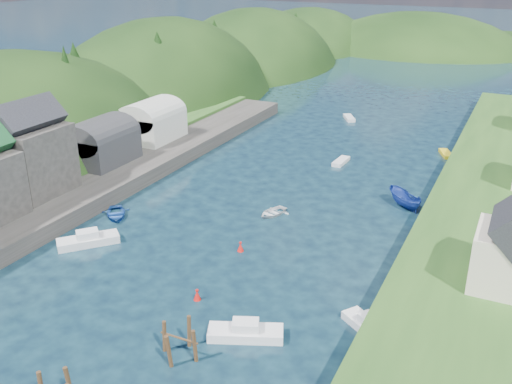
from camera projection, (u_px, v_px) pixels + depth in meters
The scene contains 12 objects.
ground at pixel (321, 165), 83.22m from camera, with size 600.00×600.00×0.00m, color black.
hillside_left at pixel (165, 135), 125.19m from camera, with size 44.00×245.56×52.00m.
far_hills at pixel (450, 83), 190.02m from camera, with size 103.00×68.00×44.00m.
hill_trees at pixel (357, 73), 90.64m from camera, with size 89.44×146.46×11.06m.
quay_left at pixel (45, 205), 67.53m from camera, with size 12.00×110.00×2.00m, color #2D2B28.
terrace_left_grass at pixel (2, 193), 70.25m from camera, with size 12.00×110.00×2.50m, color #234719.
boat_sheds at pixel (128, 128), 82.51m from camera, with size 7.00×21.00×7.50m.
terrace_right at pixel (501, 215), 64.39m from camera, with size 16.00×120.00×2.40m, color #234719.
piling_cluster_far at pixel (180, 344), 43.13m from camera, with size 3.28×3.06×3.35m.
channel_buoy_near at pixel (197, 295), 50.50m from camera, with size 0.70×0.70×1.10m.
channel_buoy_far at pixel (240, 247), 58.87m from camera, with size 0.70×0.70×1.10m.
moored_boats at pixel (182, 267), 54.73m from camera, with size 38.13×91.60×2.31m.
Camera 1 is at (25.49, -24.73, 28.24)m, focal length 40.00 mm.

